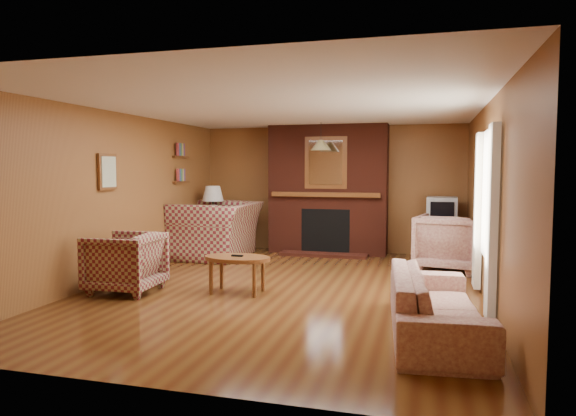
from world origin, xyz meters
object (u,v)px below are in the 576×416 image
(coffee_table, at_px, (237,261))
(crt_tv, at_px, (442,210))
(tv_stand, at_px, (441,242))
(floral_armchair, at_px, (449,242))
(side_table, at_px, (213,237))
(plaid_loveseat, at_px, (217,230))
(table_lamp, at_px, (213,202))
(fireplace, at_px, (328,191))
(plaid_armchair, at_px, (125,262))
(floral_sofa, at_px, (436,304))

(coffee_table, distance_m, crt_tv, 4.13)
(tv_stand, xyz_separation_m, crt_tv, (0.00, -0.01, 0.55))
(floral_armchair, bearing_deg, tv_stand, -72.63)
(floral_armchair, height_order, side_table, floral_armchair)
(plaid_loveseat, bearing_deg, table_lamp, -148.61)
(floral_armchair, distance_m, table_lamp, 4.31)
(floral_armchair, height_order, coffee_table, floral_armchair)
(tv_stand, bearing_deg, floral_armchair, -80.88)
(plaid_loveseat, xyz_separation_m, crt_tv, (3.90, 0.75, 0.37))
(fireplace, distance_m, plaid_loveseat, 2.19)
(crt_tv, bearing_deg, floral_armchair, -84.63)
(fireplace, relative_size, floral_armchair, 2.48)
(fireplace, relative_size, plaid_loveseat, 1.58)
(table_lamp, bearing_deg, tv_stand, 4.82)
(plaid_armchair, bearing_deg, table_lamp, -179.74)
(plaid_loveseat, distance_m, crt_tv, 3.99)
(coffee_table, height_order, tv_stand, tv_stand)
(coffee_table, bearing_deg, tv_stand, 51.01)
(fireplace, distance_m, plaid_armchair, 4.27)
(floral_sofa, bearing_deg, table_lamp, 40.66)
(plaid_armchair, distance_m, floral_armchair, 4.84)
(plaid_armchair, xyz_separation_m, floral_sofa, (3.85, -0.73, -0.08))
(plaid_loveseat, bearing_deg, floral_sofa, 46.45)
(crt_tv, bearing_deg, plaid_armchair, -138.65)
(table_lamp, bearing_deg, plaid_armchair, -87.30)
(plaid_loveseat, height_order, floral_sofa, plaid_loveseat)
(plaid_loveseat, height_order, table_lamp, table_lamp)
(plaid_armchair, xyz_separation_m, floral_armchair, (4.09, 2.59, 0.05))
(fireplace, relative_size, floral_sofa, 1.16)
(fireplace, relative_size, table_lamp, 3.60)
(floral_armchair, bearing_deg, plaid_loveseat, 9.42)
(fireplace, distance_m, crt_tv, 2.08)
(floral_sofa, xyz_separation_m, side_table, (-4.00, 3.91, -0.00))
(floral_sofa, distance_m, crt_tv, 4.29)
(fireplace, bearing_deg, floral_sofa, -66.85)
(fireplace, height_order, floral_armchair, fireplace)
(coffee_table, relative_size, crt_tv, 1.66)
(tv_stand, bearing_deg, floral_sofa, -88.23)
(plaid_armchair, xyz_separation_m, crt_tv, (4.00, 3.52, 0.48))
(plaid_armchair, relative_size, coffee_table, 0.98)
(table_lamp, bearing_deg, crt_tv, 4.74)
(plaid_loveseat, relative_size, tv_stand, 2.40)
(side_table, relative_size, tv_stand, 0.95)
(fireplace, relative_size, plaid_armchair, 2.83)
(plaid_loveseat, xyz_separation_m, floral_sofa, (3.75, -3.51, -0.19))
(plaid_armchair, bearing_deg, coffee_table, 100.87)
(coffee_table, bearing_deg, floral_armchair, 40.20)
(floral_sofa, relative_size, tv_stand, 3.27)
(floral_sofa, distance_m, floral_armchair, 3.34)
(floral_armchair, xyz_separation_m, side_table, (-4.24, 0.58, -0.14))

